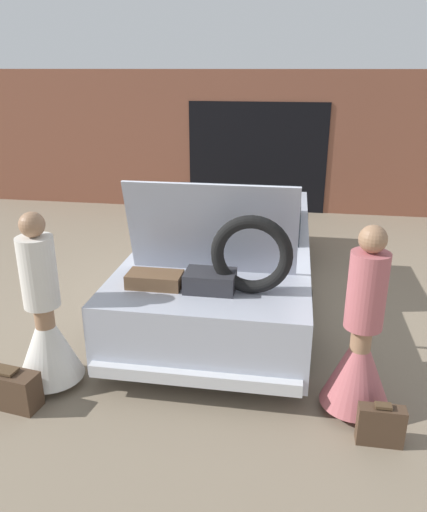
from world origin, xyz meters
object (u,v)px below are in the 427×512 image
Objects in this scene: car at (230,251)px; person_left at (46,327)px; suitcase_beside_left_person at (9,389)px; person_right at (360,349)px; suitcase_beside_right_person at (381,425)px.

car is 2.84× the size of person_left.
person_right is at bearing 8.11° from suitcase_beside_left_person.
person_left is 1.00× the size of person_right.
suitcase_beside_left_person is (-3.01, -0.43, -0.44)m from person_right.
car reaches higher than suitcase_beside_right_person.
person_left is 4.58× the size of suitcase_beside_right_person.
suitcase_beside_right_person is (1.56, -2.62, -0.43)m from car.
car is 2.82× the size of person_right.
suitcase_beside_left_person is (-1.61, -2.65, -0.42)m from car.
suitcase_beside_right_person is at bearing 0.57° from suitcase_beside_left_person.
suitcase_beside_left_person is at bearing -43.26° from person_left.
person_left is at bearing -121.66° from car.
person_left reaches higher than suitcase_beside_left_person.
person_right is at bearing 76.89° from person_left.
person_right is 0.61m from suitcase_beside_right_person.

